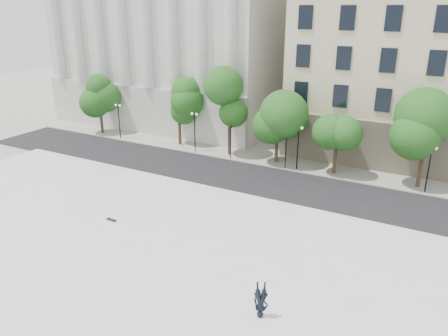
{
  "coord_description": "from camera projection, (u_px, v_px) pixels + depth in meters",
  "views": [
    {
      "loc": [
        18.35,
        -16.45,
        15.29
      ],
      "look_at": [
        3.85,
        10.0,
        4.09
      ],
      "focal_mm": 35.0,
      "sensor_mm": 36.0,
      "label": 1
    }
  ],
  "objects": [
    {
      "name": "street",
      "position": [
        229.0,
        176.0,
        41.91
      ],
      "size": [
        60.0,
        8.0,
        0.02
      ],
      "primitive_type": "cube",
      "color": "black",
      "rests_on": "ground"
    },
    {
      "name": "far_sidewalk",
      "position": [
        255.0,
        157.0,
        46.82
      ],
      "size": [
        60.0,
        4.0,
        0.12
      ],
      "primitive_type": "cube",
      "color": "#ACAA9F",
      "rests_on": "ground"
    },
    {
      "name": "skateboard",
      "position": [
        111.0,
        220.0,
        32.2
      ],
      "size": [
        0.87,
        0.26,
        0.09
      ],
      "primitive_type": "cube",
      "rotation": [
        0.0,
        0.0,
        -0.05
      ],
      "color": "black",
      "rests_on": "plaza"
    },
    {
      "name": "traffic_light_east",
      "position": [
        287.0,
        133.0,
        42.33
      ],
      "size": [
        0.77,
        1.78,
        4.2
      ],
      "color": "black",
      "rests_on": "ground"
    },
    {
      "name": "traffic_light_west",
      "position": [
        231.0,
        126.0,
        45.13
      ],
      "size": [
        0.66,
        1.7,
        4.17
      ],
      "color": "black",
      "rests_on": "ground"
    },
    {
      "name": "building_west",
      "position": [
        192.0,
        24.0,
        62.0
      ],
      "size": [
        31.5,
        27.65,
        25.6
      ],
      "color": "silver",
      "rests_on": "ground"
    },
    {
      "name": "ground",
      "position": [
        93.0,
        268.0,
        27.11
      ],
      "size": [
        160.0,
        160.0,
        0.0
      ],
      "primitive_type": "plane",
      "color": "#AAA8A1",
      "rests_on": "ground"
    },
    {
      "name": "person_lying",
      "position": [
        261.0,
        312.0,
        22.14
      ],
      "size": [
        1.45,
        2.16,
        0.55
      ],
      "primitive_type": "imported",
      "rotation": [
        -1.54,
        0.0,
        0.39
      ],
      "color": "black",
      "rests_on": "plaza"
    },
    {
      "name": "plaza",
      "position": [
        125.0,
        244.0,
        29.5
      ],
      "size": [
        44.0,
        22.0,
        0.45
      ],
      "primitive_type": "cube",
      "color": "white",
      "rests_on": "ground"
    },
    {
      "name": "street_trees",
      "position": [
        259.0,
        113.0,
        44.53
      ],
      "size": [
        41.4,
        4.58,
        7.66
      ],
      "color": "#382619",
      "rests_on": "ground"
    },
    {
      "name": "lamp_posts",
      "position": [
        245.0,
        133.0,
        44.9
      ],
      "size": [
        35.36,
        0.28,
        4.5
      ],
      "color": "black",
      "rests_on": "ground"
    }
  ]
}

